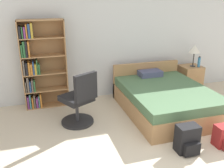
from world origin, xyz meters
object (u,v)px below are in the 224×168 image
office_chair (79,102)px  table_lamp (195,49)px  bookshelf (39,66)px  nightstand (190,78)px  backpack_black (188,140)px  water_bottle (199,62)px  bed (164,98)px

office_chair → table_lamp: bearing=16.8°
bookshelf → nightstand: bearing=-1.4°
bookshelf → table_lamp: size_ratio=3.46×
table_lamp → backpack_black: size_ratio=1.20×
backpack_black → office_chair: bearing=136.8°
nightstand → table_lamp: (0.01, -0.04, 0.72)m
water_bottle → backpack_black: water_bottle is taller
table_lamp → backpack_black: bearing=-124.5°
bookshelf → bed: bookshelf is taller
bed → nightstand: size_ratio=3.32×
table_lamp → office_chair: bearing=-163.2°
table_lamp → water_bottle: (0.11, -0.07, -0.29)m
bookshelf → bed: bearing=-21.6°
office_chair → nightstand: 3.00m
bookshelf → office_chair: bookshelf is taller
bookshelf → water_bottle: 3.61m
water_bottle → office_chair: bearing=-165.0°
bed → table_lamp: size_ratio=3.93×
office_chair → water_bottle: office_chair is taller
backpack_black → bed: bearing=76.0°
office_chair → table_lamp: (2.87, 0.87, 0.58)m
bookshelf → bed: (2.35, -0.93, -0.61)m
nightstand → office_chair: bearing=-162.3°
bookshelf → backpack_black: 3.12m
bed → water_bottle: size_ratio=7.97×
office_chair → backpack_black: office_chair is taller
office_chair → water_bottle: bearing=15.0°
bookshelf → table_lamp: (3.50, -0.13, 0.15)m
bed → table_lamp: table_lamp is taller
bed → backpack_black: size_ratio=4.74×
bed → bookshelf: bearing=158.4°
backpack_black → nightstand: bearing=56.2°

